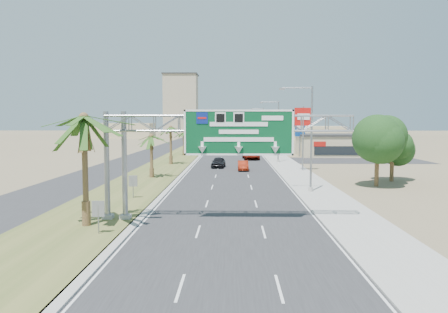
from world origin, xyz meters
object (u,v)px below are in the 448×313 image
Objects in this scene: palm_near at (84,118)px; pole_sign_red_near at (303,120)px; car_mid_lane at (243,166)px; sign_gantry at (215,131)px; car_far at (217,144)px; pole_sign_red_far at (281,120)px; car_right_lane at (251,155)px; car_left_lane at (218,162)px; store_building at (345,146)px; pole_sign_blue at (300,130)px; signal_mast at (257,130)px.

pole_sign_red_near reaches higher than palm_near.
palm_near is at bearing -108.75° from car_mid_lane.
car_far is at bearing 91.98° from sign_gantry.
pole_sign_red_far is at bearing 72.26° from palm_near.
pole_sign_red_far is at bearing 79.43° from sign_gantry.
car_right_lane reaches higher than car_mid_lane.
car_left_lane is at bearing -117.29° from pole_sign_red_far.
sign_gantry reaches higher than car_far.
store_building is 38.32m from car_far.
car_far is at bearing 115.84° from pole_sign_red_far.
pole_sign_blue is (22.05, 56.17, -1.78)m from palm_near.
car_left_lane is 50.05m from car_far.
sign_gantry is 60.77m from store_building.
pole_sign_red_far is (6.17, 8.60, 6.23)m from car_right_lane.
pole_sign_red_far reaches higher than car_far.
store_building is 3.08× the size of car_right_lane.
pole_sign_blue is 4.46m from pole_sign_red_far.
car_right_lane is 19.85m from pole_sign_red_near.
car_right_lane is (4.36, 47.84, -5.24)m from sign_gantry.
palm_near reaches higher than car_far.
palm_near is at bearing -107.74° from pole_sign_red_far.
store_building is at bearing 64.53° from pole_sign_red_near.
car_mid_lane is (2.56, 30.49, -5.39)m from sign_gantry.
sign_gantry is at bearing -112.36° from store_building.
sign_gantry is 1.91× the size of pole_sign_red_near.
pole_sign_red_near reaches higher than sign_gantry.
car_right_lane is 12.28m from pole_sign_red_far.
store_building is at bearing 47.21° from car_left_lane.
pole_sign_red_near is 26.42m from pole_sign_red_far.
store_building is 32.49m from car_left_lane.
car_left_lane is at bearing -104.45° from signal_mast.
palm_near reaches higher than car_mid_lane.
signal_mast is at bearing 84.26° from sign_gantry.
car_mid_lane is (-20.50, -25.58, -1.34)m from store_building.
store_building is 2.02× the size of pole_sign_red_far.
store_building is 2.06× the size of pole_sign_red_near.
car_far is at bearing 104.06° from pole_sign_red_near.
palm_near reaches higher than car_left_lane.
car_left_lane is at bearing -126.55° from pole_sign_blue.
pole_sign_red_near is 1.23× the size of pole_sign_blue.
sign_gantry is 62.37m from signal_mast.
store_building reaches higher than car_left_lane.
car_mid_lane is (3.50, -3.71, -0.11)m from car_left_lane.
signal_mast is at bearing 82.88° from car_mid_lane.
signal_mast reaches higher than pole_sign_blue.
pole_sign_red_near reaches higher than pole_sign_blue.
store_building reaches higher than car_right_lane.
store_building is 29.27m from pole_sign_red_near.
signal_mast reaches higher than car_far.
signal_mast is 1.16× the size of pole_sign_red_far.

